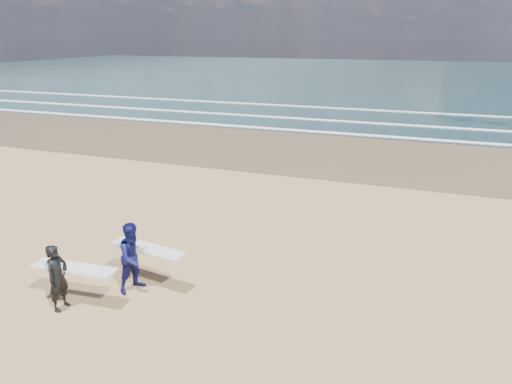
% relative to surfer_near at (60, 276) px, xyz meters
% --- Properties ---
extents(surfer_near, '(2.24, 1.02, 1.72)m').
position_rel_surfer_near_xyz_m(surfer_near, '(0.00, 0.00, 0.00)').
color(surfer_near, black).
rests_on(surfer_near, ground).
extents(surfer_far, '(2.25, 1.33, 1.91)m').
position_rel_surfer_near_xyz_m(surfer_far, '(1.21, 1.39, 0.08)').
color(surfer_far, '#0C0F45').
rests_on(surfer_far, ground).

